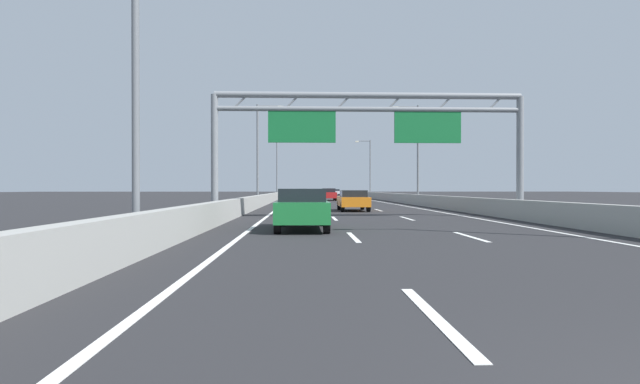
% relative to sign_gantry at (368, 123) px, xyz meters
% --- Properties ---
extents(ground_plane, '(260.00, 260.00, 0.00)m').
position_rel_sign_gantry_xyz_m(ground_plane, '(0.05, 77.89, -4.80)').
color(ground_plane, '#262628').
extents(lane_dash_left_0, '(0.16, 3.00, 0.01)m').
position_rel_sign_gantry_xyz_m(lane_dash_left_0, '(-1.75, -18.61, -4.80)').
color(lane_dash_left_0, white).
rests_on(lane_dash_left_0, ground_plane).
extents(lane_dash_left_1, '(0.16, 3.00, 0.01)m').
position_rel_sign_gantry_xyz_m(lane_dash_left_1, '(-1.75, -9.61, -4.80)').
color(lane_dash_left_1, white).
rests_on(lane_dash_left_1, ground_plane).
extents(lane_dash_left_2, '(0.16, 3.00, 0.01)m').
position_rel_sign_gantry_xyz_m(lane_dash_left_2, '(-1.75, -0.61, -4.80)').
color(lane_dash_left_2, white).
rests_on(lane_dash_left_2, ground_plane).
extents(lane_dash_left_3, '(0.16, 3.00, 0.01)m').
position_rel_sign_gantry_xyz_m(lane_dash_left_3, '(-1.75, 8.39, -4.80)').
color(lane_dash_left_3, white).
rests_on(lane_dash_left_3, ground_plane).
extents(lane_dash_left_4, '(0.16, 3.00, 0.01)m').
position_rel_sign_gantry_xyz_m(lane_dash_left_4, '(-1.75, 17.39, -4.80)').
color(lane_dash_left_4, white).
rests_on(lane_dash_left_4, ground_plane).
extents(lane_dash_left_5, '(0.16, 3.00, 0.01)m').
position_rel_sign_gantry_xyz_m(lane_dash_left_5, '(-1.75, 26.39, -4.80)').
color(lane_dash_left_5, white).
rests_on(lane_dash_left_5, ground_plane).
extents(lane_dash_left_6, '(0.16, 3.00, 0.01)m').
position_rel_sign_gantry_xyz_m(lane_dash_left_6, '(-1.75, 35.39, -4.80)').
color(lane_dash_left_6, white).
rests_on(lane_dash_left_6, ground_plane).
extents(lane_dash_left_7, '(0.16, 3.00, 0.01)m').
position_rel_sign_gantry_xyz_m(lane_dash_left_7, '(-1.75, 44.39, -4.80)').
color(lane_dash_left_7, white).
rests_on(lane_dash_left_7, ground_plane).
extents(lane_dash_left_8, '(0.16, 3.00, 0.01)m').
position_rel_sign_gantry_xyz_m(lane_dash_left_8, '(-1.75, 53.39, -4.80)').
color(lane_dash_left_8, white).
rests_on(lane_dash_left_8, ground_plane).
extents(lane_dash_left_9, '(0.16, 3.00, 0.01)m').
position_rel_sign_gantry_xyz_m(lane_dash_left_9, '(-1.75, 62.39, -4.80)').
color(lane_dash_left_9, white).
rests_on(lane_dash_left_9, ground_plane).
extents(lane_dash_left_10, '(0.16, 3.00, 0.01)m').
position_rel_sign_gantry_xyz_m(lane_dash_left_10, '(-1.75, 71.39, -4.80)').
color(lane_dash_left_10, white).
rests_on(lane_dash_left_10, ground_plane).
extents(lane_dash_left_11, '(0.16, 3.00, 0.01)m').
position_rel_sign_gantry_xyz_m(lane_dash_left_11, '(-1.75, 80.39, -4.80)').
color(lane_dash_left_11, white).
rests_on(lane_dash_left_11, ground_plane).
extents(lane_dash_left_12, '(0.16, 3.00, 0.01)m').
position_rel_sign_gantry_xyz_m(lane_dash_left_12, '(-1.75, 89.39, -4.80)').
color(lane_dash_left_12, white).
rests_on(lane_dash_left_12, ground_plane).
extents(lane_dash_left_13, '(0.16, 3.00, 0.01)m').
position_rel_sign_gantry_xyz_m(lane_dash_left_13, '(-1.75, 98.39, -4.80)').
color(lane_dash_left_13, white).
rests_on(lane_dash_left_13, ground_plane).
extents(lane_dash_left_14, '(0.16, 3.00, 0.01)m').
position_rel_sign_gantry_xyz_m(lane_dash_left_14, '(-1.75, 107.39, -4.80)').
color(lane_dash_left_14, white).
rests_on(lane_dash_left_14, ground_plane).
extents(lane_dash_left_15, '(0.16, 3.00, 0.01)m').
position_rel_sign_gantry_xyz_m(lane_dash_left_15, '(-1.75, 116.39, -4.80)').
color(lane_dash_left_15, white).
rests_on(lane_dash_left_15, ground_plane).
extents(lane_dash_left_16, '(0.16, 3.00, 0.01)m').
position_rel_sign_gantry_xyz_m(lane_dash_left_16, '(-1.75, 125.39, -4.80)').
color(lane_dash_left_16, white).
rests_on(lane_dash_left_16, ground_plane).
extents(lane_dash_left_17, '(0.16, 3.00, 0.01)m').
position_rel_sign_gantry_xyz_m(lane_dash_left_17, '(-1.75, 134.39, -4.80)').
color(lane_dash_left_17, white).
rests_on(lane_dash_left_17, ground_plane).
extents(lane_dash_right_1, '(0.16, 3.00, 0.01)m').
position_rel_sign_gantry_xyz_m(lane_dash_right_1, '(1.85, -9.61, -4.80)').
color(lane_dash_right_1, white).
rests_on(lane_dash_right_1, ground_plane).
extents(lane_dash_right_2, '(0.16, 3.00, 0.01)m').
position_rel_sign_gantry_xyz_m(lane_dash_right_2, '(1.85, -0.61, -4.80)').
color(lane_dash_right_2, white).
rests_on(lane_dash_right_2, ground_plane).
extents(lane_dash_right_3, '(0.16, 3.00, 0.01)m').
position_rel_sign_gantry_xyz_m(lane_dash_right_3, '(1.85, 8.39, -4.80)').
color(lane_dash_right_3, white).
rests_on(lane_dash_right_3, ground_plane).
extents(lane_dash_right_4, '(0.16, 3.00, 0.01)m').
position_rel_sign_gantry_xyz_m(lane_dash_right_4, '(1.85, 17.39, -4.80)').
color(lane_dash_right_4, white).
rests_on(lane_dash_right_4, ground_plane).
extents(lane_dash_right_5, '(0.16, 3.00, 0.01)m').
position_rel_sign_gantry_xyz_m(lane_dash_right_5, '(1.85, 26.39, -4.80)').
color(lane_dash_right_5, white).
rests_on(lane_dash_right_5, ground_plane).
extents(lane_dash_right_6, '(0.16, 3.00, 0.01)m').
position_rel_sign_gantry_xyz_m(lane_dash_right_6, '(1.85, 35.39, -4.80)').
color(lane_dash_right_6, white).
rests_on(lane_dash_right_6, ground_plane).
extents(lane_dash_right_7, '(0.16, 3.00, 0.01)m').
position_rel_sign_gantry_xyz_m(lane_dash_right_7, '(1.85, 44.39, -4.80)').
color(lane_dash_right_7, white).
rests_on(lane_dash_right_7, ground_plane).
extents(lane_dash_right_8, '(0.16, 3.00, 0.01)m').
position_rel_sign_gantry_xyz_m(lane_dash_right_8, '(1.85, 53.39, -4.80)').
color(lane_dash_right_8, white).
rests_on(lane_dash_right_8, ground_plane).
extents(lane_dash_right_9, '(0.16, 3.00, 0.01)m').
position_rel_sign_gantry_xyz_m(lane_dash_right_9, '(1.85, 62.39, -4.80)').
color(lane_dash_right_9, white).
rests_on(lane_dash_right_9, ground_plane).
extents(lane_dash_right_10, '(0.16, 3.00, 0.01)m').
position_rel_sign_gantry_xyz_m(lane_dash_right_10, '(1.85, 71.39, -4.80)').
color(lane_dash_right_10, white).
rests_on(lane_dash_right_10, ground_plane).
extents(lane_dash_right_11, '(0.16, 3.00, 0.01)m').
position_rel_sign_gantry_xyz_m(lane_dash_right_11, '(1.85, 80.39, -4.80)').
color(lane_dash_right_11, white).
rests_on(lane_dash_right_11, ground_plane).
extents(lane_dash_right_12, '(0.16, 3.00, 0.01)m').
position_rel_sign_gantry_xyz_m(lane_dash_right_12, '(1.85, 89.39, -4.80)').
color(lane_dash_right_12, white).
rests_on(lane_dash_right_12, ground_plane).
extents(lane_dash_right_13, '(0.16, 3.00, 0.01)m').
position_rel_sign_gantry_xyz_m(lane_dash_right_13, '(1.85, 98.39, -4.80)').
color(lane_dash_right_13, white).
rests_on(lane_dash_right_13, ground_plane).
extents(lane_dash_right_14, '(0.16, 3.00, 0.01)m').
position_rel_sign_gantry_xyz_m(lane_dash_right_14, '(1.85, 107.39, -4.80)').
color(lane_dash_right_14, white).
rests_on(lane_dash_right_14, ground_plane).
extents(lane_dash_right_15, '(0.16, 3.00, 0.01)m').
position_rel_sign_gantry_xyz_m(lane_dash_right_15, '(1.85, 116.39, -4.80)').
color(lane_dash_right_15, white).
rests_on(lane_dash_right_15, ground_plane).
extents(lane_dash_right_16, '(0.16, 3.00, 0.01)m').
position_rel_sign_gantry_xyz_m(lane_dash_right_16, '(1.85, 125.39, -4.80)').
color(lane_dash_right_16, white).
rests_on(lane_dash_right_16, ground_plane).
extents(lane_dash_right_17, '(0.16, 3.00, 0.01)m').
position_rel_sign_gantry_xyz_m(lane_dash_right_17, '(1.85, 134.39, -4.80)').
color(lane_dash_right_17, white).
rests_on(lane_dash_right_17, ground_plane).
extents(edge_line_left, '(0.16, 176.00, 0.01)m').
position_rel_sign_gantry_xyz_m(edge_line_left, '(-5.20, 65.89, -4.80)').
color(edge_line_left, white).
rests_on(edge_line_left, ground_plane).
extents(edge_line_right, '(0.16, 176.00, 0.01)m').
position_rel_sign_gantry_xyz_m(edge_line_right, '(5.30, 65.89, -4.80)').
color(edge_line_right, white).
rests_on(edge_line_right, ground_plane).
extents(barrier_left, '(0.45, 220.00, 0.95)m').
position_rel_sign_gantry_xyz_m(barrier_left, '(-6.85, 87.89, -4.33)').
color(barrier_left, '#9E9E99').
rests_on(barrier_left, ground_plane).
extents(barrier_right, '(0.45, 220.00, 0.95)m').
position_rel_sign_gantry_xyz_m(barrier_right, '(6.95, 87.89, -4.33)').
color(barrier_right, '#9E9E99').
rests_on(barrier_right, ground_plane).
extents(sign_gantry, '(15.90, 0.36, 6.36)m').
position_rel_sign_gantry_xyz_m(sign_gantry, '(0.00, 0.00, 0.00)').
color(sign_gantry, gray).
rests_on(sign_gantry, ground_plane).
extents(streetlamp_left_near, '(2.58, 0.28, 9.50)m').
position_rel_sign_gantry_xyz_m(streetlamp_left_near, '(-7.42, -11.42, 0.60)').
color(streetlamp_left_near, slate).
rests_on(streetlamp_left_near, ground_plane).
extents(streetlamp_left_mid, '(2.58, 0.28, 9.50)m').
position_rel_sign_gantry_xyz_m(streetlamp_left_mid, '(-7.42, 21.54, 0.60)').
color(streetlamp_left_mid, slate).
rests_on(streetlamp_left_mid, ground_plane).
extents(streetlamp_right_mid, '(2.58, 0.28, 9.50)m').
position_rel_sign_gantry_xyz_m(streetlamp_right_mid, '(7.51, 21.54, 0.60)').
color(streetlamp_right_mid, slate).
rests_on(streetlamp_right_mid, ground_plane).
extents(streetlamp_left_far, '(2.58, 0.28, 9.50)m').
position_rel_sign_gantry_xyz_m(streetlamp_left_far, '(-7.42, 54.49, 0.60)').
color(streetlamp_left_far, slate).
rests_on(streetlamp_left_far, ground_plane).
extents(streetlamp_right_far, '(2.58, 0.28, 9.50)m').
position_rel_sign_gantry_xyz_m(streetlamp_right_far, '(7.51, 54.49, 0.60)').
color(streetlamp_right_far, slate).
rests_on(streetlamp_right_far, ground_plane).
extents(white_car, '(1.85, 4.55, 1.36)m').
position_rel_sign_gantry_xyz_m(white_car, '(3.77, 81.01, -4.09)').
color(white_car, silver).
rests_on(white_car, ground_plane).
extents(blue_car, '(1.81, 4.63, 1.46)m').
position_rel_sign_gantry_xyz_m(blue_car, '(-3.31, 56.33, -4.04)').
color(blue_car, '#2347AD').
rests_on(blue_car, ground_plane).
extents(orange_car, '(1.86, 4.27, 1.37)m').
position_rel_sign_gantry_xyz_m(orange_car, '(0.03, 7.60, -4.08)').
color(orange_car, orange).
rests_on(orange_car, ground_plane).
extents(green_car, '(1.84, 4.32, 1.48)m').
position_rel_sign_gantry_xyz_m(green_car, '(-3.32, -6.85, -4.04)').
color(green_car, '#1E7A38').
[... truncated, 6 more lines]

